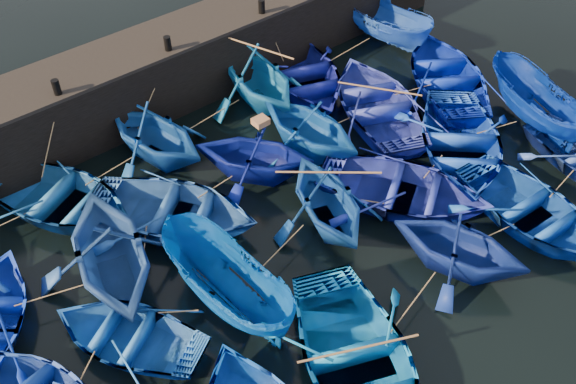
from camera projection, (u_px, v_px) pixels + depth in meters
ground at (359, 270)px, 18.26m from camera, size 120.00×120.00×0.00m
quay_wall at (160, 72)px, 23.20m from camera, size 26.00×2.50×2.50m
quay_top at (155, 41)px, 22.29m from camera, size 26.00×2.50×0.12m
bollard_1 at (56, 87)px, 19.75m from camera, size 0.24×0.24×0.50m
bollard_2 at (168, 43)px, 21.57m from camera, size 0.24×0.24×0.50m
bollard_3 at (262, 6)px, 23.39m from camera, size 0.24×0.24×0.50m
boat_1 at (58, 198)px, 19.57m from camera, size 5.70×6.35×1.08m
boat_2 at (154, 133)px, 20.95m from camera, size 4.44×4.86×2.19m
boat_3 at (258, 76)px, 23.14m from camera, size 4.50×5.01×2.36m
boat_4 at (303, 74)px, 24.33m from camera, size 5.47×6.40×1.12m
boat_5 at (386, 24)px, 26.38m from camera, size 1.98×4.71×1.79m
boat_7 at (110, 251)px, 17.12m from camera, size 5.27×5.74×2.54m
boat_8 at (173, 211)px, 19.17m from camera, size 6.16×6.46×1.09m
boat_9 at (254, 153)px, 20.35m from camera, size 5.04×5.12×2.04m
boat_10 at (309, 125)px, 21.27m from camera, size 4.10×4.58×2.17m
boat_11 at (378, 103)px, 22.98m from camera, size 5.98×6.82×1.18m
boat_12 at (447, 75)px, 24.24m from camera, size 6.46×6.93×1.17m
boat_14 at (128, 334)px, 16.23m from camera, size 4.67×5.08×0.86m
boat_15 at (226, 284)px, 16.76m from camera, size 2.19×4.85×1.82m
boat_16 at (327, 199)px, 18.82m from camera, size 4.48×4.84×2.10m
boat_17 at (404, 190)px, 19.80m from camera, size 6.11×6.62×1.12m
boat_18 at (460, 143)px, 21.37m from camera, size 6.81×6.92×1.18m
boat_19 at (534, 104)px, 22.44m from camera, size 2.82×4.92×1.79m
boat_22 at (357, 362)px, 15.49m from camera, size 5.83×6.70×1.16m
boat_23 at (460, 246)px, 17.59m from camera, size 4.53×4.82×2.02m
boat_24 at (532, 211)px, 19.21m from camera, size 3.94×5.28×1.05m
wooden_crate at (261, 121)px, 19.69m from camera, size 0.46×0.41×0.21m
mooring_ropes at (251, 159)px, 20.37m from camera, size 18.85×11.98×2.10m
loose_oars at (329, 146)px, 19.49m from camera, size 10.10×12.55×1.26m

